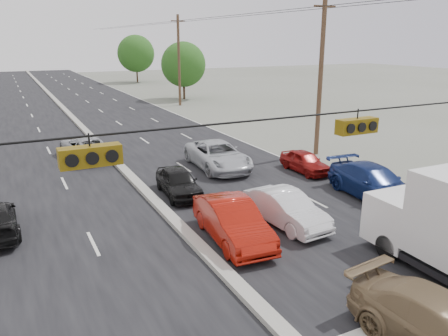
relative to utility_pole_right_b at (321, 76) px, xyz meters
The scene contains 15 objects.
road_surface 20.18m from the utility_pole_right_b, 129.81° to the left, with size 20.00×160.00×0.02m, color black.
center_median 20.16m from the utility_pole_right_b, 129.81° to the left, with size 0.50×160.00×0.20m, color gray.
utility_pole_right_b is the anchor object (origin of this frame).
utility_pole_right_c 25.00m from the utility_pole_right_b, 90.00° to the left, with size 1.60×0.30×10.00m.
traffic_signals 18.66m from the utility_pole_right_b, 126.50° to the right, with size 25.00×0.30×0.54m.
tree_right_mid 30.11m from the utility_pole_right_b, 85.24° to the left, with size 5.60×5.60×7.14m.
tree_right_far 55.11m from the utility_pole_right_b, 86.36° to the left, with size 6.40×6.40×8.16m.
tan_sedan 19.95m from the utility_pole_right_b, 119.22° to the right, with size 2.03×5.00×1.45m, color brown.
red_sedan 14.98m from the utility_pole_right_b, 140.73° to the right, with size 1.65×4.73×1.56m, color #9A1409.
queue_car_a 12.44m from the utility_pole_right_b, 162.79° to the right, with size 1.59×3.95×1.35m, color black.
queue_car_b 12.95m from the utility_pole_right_b, 133.98° to the right, with size 1.48×4.25×1.40m, color white.
queue_car_c 8.53m from the utility_pole_right_b, behind, with size 2.60×5.63×1.56m, color #B6BABF.
queue_car_d 9.56m from the utility_pole_right_b, 109.90° to the right, with size 2.17×5.35×1.55m, color navy.
queue_car_e 6.30m from the utility_pole_right_b, 136.46° to the right, with size 1.44×3.59×1.22m, color maroon.
oncoming_far 15.67m from the utility_pole_right_b, 157.45° to the left, with size 2.43×5.28×1.47m, color #96989D.
Camera 1 is at (-5.70, -7.49, 7.37)m, focal length 35.00 mm.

